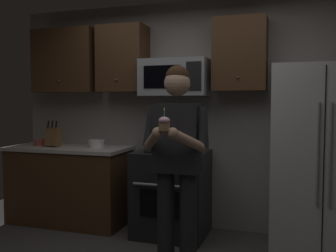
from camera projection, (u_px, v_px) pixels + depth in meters
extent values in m
cube|color=gray|center=(194.00, 115.00, 4.42)|extent=(4.40, 0.10, 2.60)
cube|color=black|center=(172.00, 193.00, 4.15)|extent=(0.76, 0.66, 0.92)
cube|color=black|center=(162.00, 204.00, 3.84)|extent=(0.48, 0.01, 0.28)
cylinder|color=#99999E|center=(161.00, 185.00, 3.80)|extent=(0.60, 0.03, 0.03)
cylinder|color=black|center=(152.00, 152.00, 4.05)|extent=(0.18, 0.18, 0.01)
cylinder|color=black|center=(184.00, 153.00, 3.94)|extent=(0.18, 0.18, 0.01)
cylinder|color=black|center=(160.00, 148.00, 4.31)|extent=(0.18, 0.18, 0.01)
cylinder|color=black|center=(191.00, 150.00, 4.20)|extent=(0.18, 0.18, 0.01)
cube|color=#9EA0A5|center=(175.00, 78.00, 4.19)|extent=(0.74, 0.40, 0.40)
cube|color=black|center=(161.00, 77.00, 4.02)|extent=(0.40, 0.01, 0.24)
cube|color=black|center=(194.00, 76.00, 3.91)|extent=(0.16, 0.01, 0.30)
cube|color=white|center=(321.00, 160.00, 3.63)|extent=(0.90, 0.72, 1.80)
cylinder|color=gray|center=(318.00, 155.00, 3.28)|extent=(0.02, 0.02, 0.90)
cylinder|color=gray|center=(330.00, 155.00, 3.25)|extent=(0.02, 0.02, 0.90)
cube|color=black|center=(324.00, 166.00, 3.28)|extent=(0.01, 0.01, 1.74)
cube|color=#4C301C|center=(67.00, 61.00, 4.65)|extent=(0.80, 0.34, 0.76)
sphere|color=brown|center=(59.00, 81.00, 4.50)|extent=(0.03, 0.03, 0.03)
cube|color=#4C301C|center=(123.00, 59.00, 4.42)|extent=(0.55, 0.34, 0.76)
sphere|color=brown|center=(116.00, 80.00, 4.27)|extent=(0.03, 0.03, 0.03)
cube|color=#4C301C|center=(240.00, 55.00, 4.00)|extent=(0.55, 0.34, 0.76)
sphere|color=brown|center=(238.00, 78.00, 3.85)|extent=(0.03, 0.03, 0.03)
cube|color=#4C301C|center=(69.00, 186.00, 4.58)|extent=(1.40, 0.62, 0.88)
cube|color=beige|center=(69.00, 148.00, 4.55)|extent=(1.44, 0.66, 0.04)
cube|color=brown|center=(53.00, 137.00, 4.54)|extent=(0.16, 0.15, 0.24)
cylinder|color=black|center=(48.00, 124.00, 4.53)|extent=(0.02, 0.04, 0.09)
cylinder|color=black|center=(52.00, 125.00, 4.51)|extent=(0.02, 0.04, 0.09)
cylinder|color=black|center=(56.00, 125.00, 4.50)|extent=(0.02, 0.04, 0.09)
cylinder|color=white|center=(96.00, 144.00, 4.46)|extent=(0.18, 0.18, 0.08)
torus|color=white|center=(96.00, 141.00, 4.45)|extent=(0.19, 0.19, 0.01)
cylinder|color=#B24C3F|center=(40.00, 143.00, 4.67)|extent=(0.15, 0.15, 0.07)
torus|color=#B24C3F|center=(40.00, 140.00, 4.66)|extent=(0.15, 0.15, 0.01)
cylinder|color=#262628|center=(166.00, 221.00, 3.29)|extent=(0.15, 0.15, 0.86)
cylinder|color=#262628|center=(188.00, 223.00, 3.23)|extent=(0.15, 0.15, 0.86)
cube|color=#262628|center=(177.00, 138.00, 3.21)|extent=(0.38, 0.22, 0.58)
sphere|color=tan|center=(177.00, 83.00, 3.18)|extent=(0.22, 0.22, 0.22)
sphere|color=#382314|center=(178.00, 77.00, 3.19)|extent=(0.20, 0.20, 0.20)
cylinder|color=#262628|center=(151.00, 126.00, 3.25)|extent=(0.15, 0.18, 0.35)
cylinder|color=tan|center=(153.00, 140.00, 3.08)|extent=(0.26, 0.33, 0.21)
sphere|color=tan|center=(158.00, 133.00, 2.92)|extent=(0.09, 0.09, 0.09)
cylinder|color=#262628|center=(202.00, 128.00, 3.11)|extent=(0.15, 0.18, 0.35)
cylinder|color=tan|center=(188.00, 141.00, 2.98)|extent=(0.26, 0.33, 0.21)
sphere|color=tan|center=(173.00, 133.00, 2.88)|extent=(0.09, 0.09, 0.09)
cylinder|color=#A87F56|center=(164.00, 127.00, 2.88)|extent=(0.08, 0.08, 0.06)
ellipsoid|color=#F2B2CC|center=(164.00, 121.00, 2.88)|extent=(0.09, 0.09, 0.06)
cylinder|color=#4CBF66|center=(164.00, 114.00, 2.87)|extent=(0.01, 0.01, 0.06)
ellipsoid|color=#FFD159|center=(164.00, 109.00, 2.87)|extent=(0.01, 0.01, 0.02)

